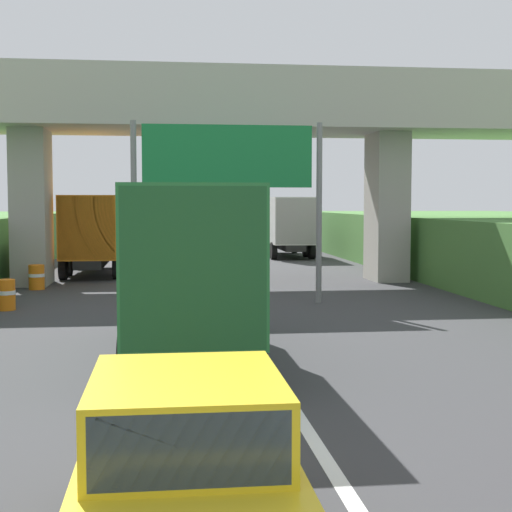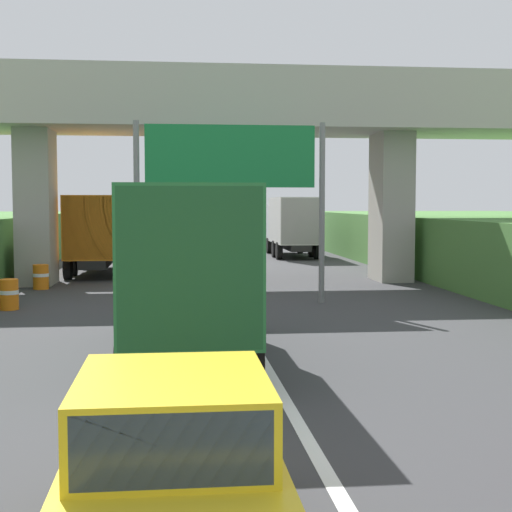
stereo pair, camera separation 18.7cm
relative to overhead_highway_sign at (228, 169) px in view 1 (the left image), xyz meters
name	(u,v)px [view 1 (the left image)]	position (x,y,z in m)	size (l,w,h in m)	color
lane_centre_stripe	(227,302)	(0.00, 0.42, -4.16)	(0.20, 88.53, 0.01)	white
overpass_bridge	(214,125)	(0.00, 6.49, 1.99)	(40.00, 4.80, 8.11)	#ADA89E
overhead_highway_sign	(228,169)	(0.00, 0.00, 0.00)	(5.88, 0.18, 5.61)	slate
truck_orange	(94,230)	(-4.99, 10.44, -2.23)	(2.44, 7.30, 3.44)	black
truck_blue	(167,220)	(-1.80, 28.34, -2.23)	(2.44, 7.30, 3.44)	black
truck_green	(187,264)	(-1.50, -8.36, -2.23)	(2.44, 7.30, 3.44)	black
truck_silver	(286,223)	(5.10, 20.27, -2.23)	(2.44, 7.30, 3.44)	black
car_yellow	(187,473)	(-1.77, -16.86, -3.31)	(1.86, 4.10, 1.72)	gold
construction_barrel_3	(5,295)	(-6.57, -0.52, -3.71)	(0.57, 0.57, 0.90)	orange
construction_barrel_4	(37,277)	(-6.55, 4.76, -3.71)	(0.57, 0.57, 0.90)	orange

